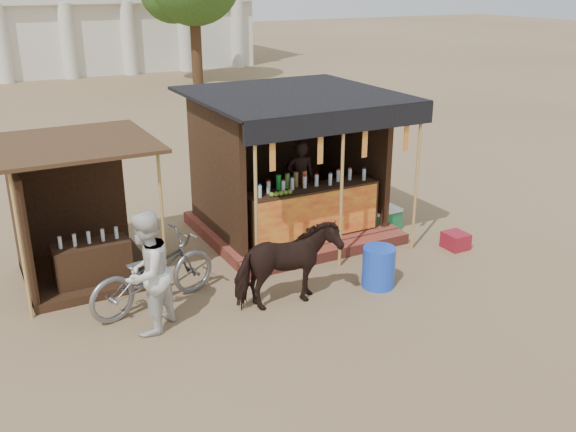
% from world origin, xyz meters
% --- Properties ---
extents(ground, '(120.00, 120.00, 0.00)m').
position_xyz_m(ground, '(0.00, 0.00, 0.00)').
color(ground, '#846B4C').
rests_on(ground, ground).
extents(main_stall, '(3.60, 3.61, 2.78)m').
position_xyz_m(main_stall, '(1.01, 3.36, 1.02)').
color(main_stall, brown).
rests_on(main_stall, ground).
extents(secondary_stall, '(2.40, 2.40, 2.38)m').
position_xyz_m(secondary_stall, '(-3.17, 3.24, 0.85)').
color(secondary_stall, '#352213').
rests_on(secondary_stall, ground).
extents(cow, '(1.62, 0.78, 1.35)m').
position_xyz_m(cow, '(-0.49, 0.69, 0.68)').
color(cow, black).
rests_on(cow, ground).
extents(motorbike, '(2.27, 1.28, 1.13)m').
position_xyz_m(motorbike, '(-2.30, 1.65, 0.56)').
color(motorbike, gray).
rests_on(motorbike, ground).
extents(bystander, '(1.11, 1.10, 1.81)m').
position_xyz_m(bystander, '(-2.57, 0.98, 0.90)').
color(bystander, silver).
rests_on(bystander, ground).
extents(blue_barrel, '(0.70, 0.70, 0.68)m').
position_xyz_m(blue_barrel, '(1.14, 0.59, 0.34)').
color(blue_barrel, blue).
rests_on(blue_barrel, ground).
extents(red_crate, '(0.40, 0.44, 0.31)m').
position_xyz_m(red_crate, '(3.34, 1.19, 0.15)').
color(red_crate, maroon).
rests_on(red_crate, ground).
extents(cooler, '(0.65, 0.46, 0.46)m').
position_xyz_m(cooler, '(2.70, 2.60, 0.23)').
color(cooler, '#186C39').
rests_on(cooler, ground).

